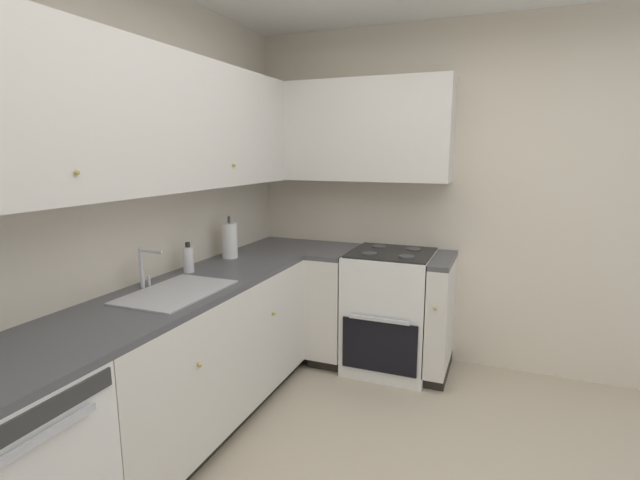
{
  "coord_description": "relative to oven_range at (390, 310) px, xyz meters",
  "views": [
    {
      "loc": [
        -1.76,
        -0.19,
        1.66
      ],
      "look_at": [
        1.01,
        0.91,
        1.09
      ],
      "focal_mm": 26.22,
      "sensor_mm": 36.0,
      "label": 1
    }
  ],
  "objects": [
    {
      "name": "wall_right",
      "position": [
        0.31,
        -0.58,
        0.84
      ],
      "size": [
        0.05,
        3.63,
        2.6
      ],
      "primitive_type": "cube",
      "color": "beige",
      "rests_on": "ground_plane"
    },
    {
      "name": "soap_bottle",
      "position": [
        -1.03,
        1.07,
        0.53
      ],
      "size": [
        0.07,
        0.07,
        0.19
      ],
      "color": "silver",
      "rests_on": "countertop_back"
    },
    {
      "name": "wall_back",
      "position": [
        -1.63,
        1.21,
        0.84
      ],
      "size": [
        3.92,
        0.05,
        2.6
      ],
      "primitive_type": "cube",
      "color": "beige",
      "rests_on": "ground_plane"
    },
    {
      "name": "upper_cabinets_back",
      "position": [
        -1.39,
        1.03,
        1.35
      ],
      "size": [
        2.69,
        0.34,
        0.75
      ],
      "color": "silver"
    },
    {
      "name": "oven_range",
      "position": [
        0.0,
        0.0,
        0.0
      ],
      "size": [
        0.68,
        0.62,
        1.06
      ],
      "color": "white",
      "rests_on": "ground_plane"
    },
    {
      "name": "lower_cabinets_back",
      "position": [
        -1.22,
        0.89,
        -0.02
      ],
      "size": [
        1.81,
        0.62,
        0.87
      ],
      "color": "silver",
      "rests_on": "ground_plane"
    },
    {
      "name": "countertop_right",
      "position": [
        -0.02,
        0.15,
        0.43
      ],
      "size": [
        0.6,
        1.04,
        0.03
      ],
      "color": "#4C4C51",
      "rests_on": "lower_cabinets_right"
    },
    {
      "name": "countertop_back",
      "position": [
        -1.23,
        0.89,
        0.43
      ],
      "size": [
        3.01,
        0.6,
        0.03
      ],
      "primitive_type": "cube",
      "color": "#4C4C51",
      "rests_on": "lower_cabinets_back"
    },
    {
      "name": "faucet",
      "position": [
        -1.41,
        1.07,
        0.58
      ],
      "size": [
        0.07,
        0.16,
        0.23
      ],
      "color": "silver",
      "rests_on": "countertop_back"
    },
    {
      "name": "upper_cabinets_right",
      "position": [
        0.12,
        0.4,
        1.35
      ],
      "size": [
        0.32,
        1.57,
        0.75
      ],
      "color": "silver"
    },
    {
      "name": "paper_towel_roll",
      "position": [
        -0.58,
        1.05,
        0.57
      ],
      "size": [
        0.11,
        0.11,
        0.31
      ],
      "color": "white",
      "rests_on": "countertop_back"
    },
    {
      "name": "sink",
      "position": [
        -1.42,
        0.86,
        0.41
      ],
      "size": [
        0.61,
        0.4,
        0.1
      ],
      "color": "#B7B7BC",
      "rests_on": "countertop_back"
    },
    {
      "name": "lower_cabinets_right",
      "position": [
        -0.02,
        0.15,
        -0.02
      ],
      "size": [
        0.62,
        1.04,
        0.87
      ],
      "color": "silver",
      "rests_on": "ground_plane"
    }
  ]
}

